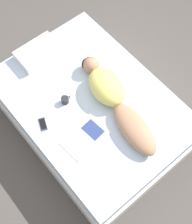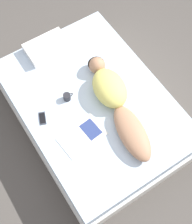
{
  "view_description": "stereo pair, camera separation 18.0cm",
  "coord_description": "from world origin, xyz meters",
  "px_view_note": "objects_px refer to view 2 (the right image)",
  "views": [
    {
      "loc": [
        -1.03,
        -1.32,
        3.51
      ],
      "look_at": [
        -0.07,
        -0.17,
        0.54
      ],
      "focal_mm": 50.0,
      "sensor_mm": 36.0,
      "label": 1
    },
    {
      "loc": [
        -0.88,
        -1.42,
        3.51
      ],
      "look_at": [
        -0.07,
        -0.17,
        0.54
      ],
      "focal_mm": 50.0,
      "sensor_mm": 36.0,
      "label": 2
    }
  ],
  "objects_px": {
    "open_magazine": "(82,136)",
    "coffee_mug": "(67,97)",
    "person": "(115,100)",
    "cell_phone": "(42,118)"
  },
  "relations": [
    {
      "from": "person",
      "to": "open_magazine",
      "type": "height_order",
      "value": "person"
    },
    {
      "from": "person",
      "to": "coffee_mug",
      "type": "bearing_deg",
      "value": 148.8
    },
    {
      "from": "person",
      "to": "cell_phone",
      "type": "xyz_separation_m",
      "value": [
        -0.75,
        0.28,
        -0.1
      ]
    },
    {
      "from": "open_magazine",
      "to": "person",
      "type": "bearing_deg",
      "value": 7.88
    },
    {
      "from": "coffee_mug",
      "to": "person",
      "type": "bearing_deg",
      "value": -40.71
    },
    {
      "from": "coffee_mug",
      "to": "cell_phone",
      "type": "height_order",
      "value": "coffee_mug"
    },
    {
      "from": "person",
      "to": "cell_phone",
      "type": "bearing_deg",
      "value": 168.99
    },
    {
      "from": "person",
      "to": "open_magazine",
      "type": "bearing_deg",
      "value": -156.7
    },
    {
      "from": "open_magazine",
      "to": "coffee_mug",
      "type": "bearing_deg",
      "value": 72.37
    },
    {
      "from": "person",
      "to": "open_magazine",
      "type": "xyz_separation_m",
      "value": [
        -0.5,
        -0.12,
        -0.1
      ]
    }
  ]
}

